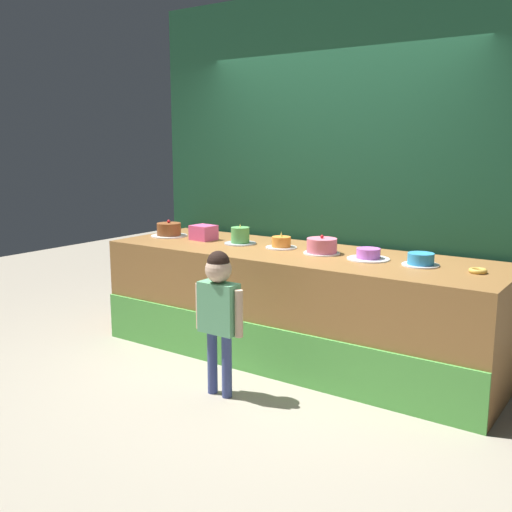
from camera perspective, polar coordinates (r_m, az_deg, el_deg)
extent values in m
plane|color=#ADA38E|center=(4.60, 0.59, -11.37)|extent=(12.00, 12.00, 0.00)
cube|color=#9E6B38|center=(4.86, 3.98, -4.68)|extent=(3.29, 1.01, 0.88)
cube|color=#59B24C|center=(4.52, 0.52, -9.08)|extent=(3.29, 0.02, 0.40)
cube|color=#19472D|center=(5.22, 7.59, 8.19)|extent=(3.70, 0.08, 3.01)
cylinder|color=#3F4C8C|center=(4.23, -4.20, -10.11)|extent=(0.07, 0.07, 0.45)
cylinder|color=#3F4C8C|center=(4.15, -2.82, -10.48)|extent=(0.07, 0.07, 0.45)
cube|color=#66B27F|center=(4.06, -3.58, -4.98)|extent=(0.28, 0.13, 0.35)
cylinder|color=beige|center=(4.17, -5.41, -4.78)|extent=(0.06, 0.06, 0.32)
cylinder|color=beige|center=(3.97, -1.66, -5.55)|extent=(0.06, 0.06, 0.32)
sphere|color=beige|center=(4.00, -3.63, -1.29)|extent=(0.18, 0.18, 0.18)
sphere|color=black|center=(3.99, -3.64, -0.59)|extent=(0.15, 0.15, 0.15)
cube|color=#F75999|center=(5.34, -5.06, 2.25)|extent=(0.22, 0.20, 0.13)
torus|color=#F2BF4C|center=(4.23, 20.51, -1.33)|extent=(0.12, 0.12, 0.03)
cylinder|color=white|center=(5.59, -8.33, 1.94)|extent=(0.34, 0.34, 0.01)
cylinder|color=brown|center=(5.59, -8.35, 2.57)|extent=(0.22, 0.22, 0.11)
sphere|color=red|center=(5.58, -8.37, 3.31)|extent=(0.03, 0.03, 0.03)
cylinder|color=silver|center=(5.11, -1.52, 1.23)|extent=(0.28, 0.28, 0.01)
cylinder|color=#59B259|center=(5.10, -1.52, 2.03)|extent=(0.16, 0.16, 0.13)
cone|color=#F2E566|center=(5.09, -1.53, 2.94)|extent=(0.02, 0.02, 0.03)
cylinder|color=silver|center=(4.92, 2.43, 0.83)|extent=(0.26, 0.26, 0.01)
cylinder|color=orange|center=(4.91, 2.44, 1.38)|extent=(0.16, 0.16, 0.08)
cone|color=#F2E566|center=(4.90, 2.44, 2.13)|extent=(0.02, 0.02, 0.05)
cylinder|color=white|center=(4.69, 6.32, 0.29)|extent=(0.29, 0.29, 0.01)
cylinder|color=pink|center=(4.68, 6.33, 1.02)|extent=(0.24, 0.24, 0.11)
sphere|color=red|center=(4.67, 6.35, 1.86)|extent=(0.03, 0.03, 0.03)
cylinder|color=white|center=(4.51, 10.71, -0.26)|extent=(0.32, 0.32, 0.01)
cylinder|color=#CC66D8|center=(4.50, 10.73, 0.26)|extent=(0.18, 0.18, 0.07)
cylinder|color=silver|center=(4.36, 15.50, -0.83)|extent=(0.26, 0.26, 0.01)
cylinder|color=#3399D8|center=(4.36, 15.53, -0.25)|extent=(0.19, 0.19, 0.08)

